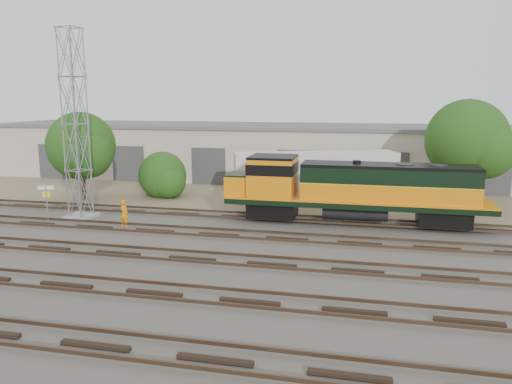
% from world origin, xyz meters
% --- Properties ---
extents(ground, '(140.00, 140.00, 0.00)m').
position_xyz_m(ground, '(0.00, 0.00, 0.00)').
color(ground, '#47423A').
rests_on(ground, ground).
extents(dirt_strip, '(80.00, 16.00, 0.02)m').
position_xyz_m(dirt_strip, '(0.00, 15.00, 0.01)').
color(dirt_strip, '#726047').
rests_on(dirt_strip, ground).
extents(tracks, '(80.00, 20.40, 0.28)m').
position_xyz_m(tracks, '(0.00, -3.00, 0.08)').
color(tracks, black).
rests_on(tracks, ground).
extents(warehouse, '(58.40, 10.40, 5.30)m').
position_xyz_m(warehouse, '(0.04, 22.98, 2.65)').
color(warehouse, '#B9AD9A').
rests_on(warehouse, ground).
extents(locomotive, '(16.42, 2.88, 3.95)m').
position_xyz_m(locomotive, '(7.29, 6.00, 2.28)').
color(locomotive, black).
rests_on(locomotive, tracks).
extents(signal_tower, '(1.80, 1.80, 12.20)m').
position_xyz_m(signal_tower, '(-10.26, 3.75, 5.95)').
color(signal_tower, gray).
rests_on(signal_tower, ground).
extents(sign_post, '(0.94, 0.37, 2.41)m').
position_xyz_m(sign_post, '(-11.71, 2.24, 1.69)').
color(sign_post, gray).
rests_on(sign_post, ground).
extents(worker, '(0.74, 0.61, 1.73)m').
position_xyz_m(worker, '(-6.24, 2.06, 0.87)').
color(worker, orange).
rests_on(worker, ground).
extents(semi_trailer, '(12.52, 6.40, 3.81)m').
position_xyz_m(semi_trailer, '(4.65, 12.68, 2.40)').
color(semi_trailer, silver).
rests_on(semi_trailer, ground).
extents(tree_west, '(5.49, 5.23, 6.84)m').
position_xyz_m(tree_west, '(-13.16, 9.07, 4.09)').
color(tree_west, '#382619').
rests_on(tree_west, ground).
extents(tree_mid, '(4.06, 3.86, 3.86)m').
position_xyz_m(tree_mid, '(-7.73, 11.79, 1.60)').
color(tree_mid, '#382619').
rests_on(tree_mid, ground).
extents(tree_east, '(6.08, 5.79, 7.82)m').
position_xyz_m(tree_east, '(15.34, 12.54, 4.77)').
color(tree_east, '#382619').
rests_on(tree_east, ground).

